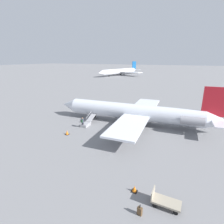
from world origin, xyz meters
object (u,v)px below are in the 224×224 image
(airplane_far_center, at_px, (120,71))
(suitcase, at_px, (140,211))
(passenger, at_px, (83,122))
(luggage_cart, at_px, (164,201))
(airplane_main, at_px, (138,112))
(boarding_stairs, at_px, (87,123))

(airplane_far_center, height_order, suitcase, airplane_far_center)
(passenger, relative_size, luggage_cart, 0.78)
(airplane_main, height_order, suitcase, airplane_main)
(boarding_stairs, distance_m, luggage_cart, 19.17)
(boarding_stairs, xyz_separation_m, suitcase, (-13.35, 13.69, -0.05))
(airplane_far_center, bearing_deg, passenger, 33.95)
(airplane_main, xyz_separation_m, suitcase, (-5.71, 18.03, -1.81))
(boarding_stairs, bearing_deg, suitcase, -138.97)
(passenger, bearing_deg, airplane_far_center, 15.33)
(luggage_cart, bearing_deg, airplane_far_center, -64.37)
(airplane_far_center, xyz_separation_m, luggage_cart, (-45.25, 101.22, -2.22))
(airplane_far_center, bearing_deg, airplane_main, 39.53)
(airplane_far_center, bearing_deg, boarding_stairs, 34.20)
(airplane_main, xyz_separation_m, luggage_cart, (-7.22, 16.45, -1.68))
(airplane_main, bearing_deg, suitcase, 104.33)
(airplane_far_center, xyz_separation_m, suitcase, (-43.74, 102.79, -2.35))
(luggage_cart, bearing_deg, airplane_main, -64.76)
(airplane_far_center, distance_m, boarding_stairs, 94.17)
(airplane_main, bearing_deg, boarding_stairs, 26.35)
(airplane_far_center, relative_size, passenger, 23.38)
(airplane_main, relative_size, boarding_stairs, 7.29)
(luggage_cart, distance_m, suitcase, 2.18)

